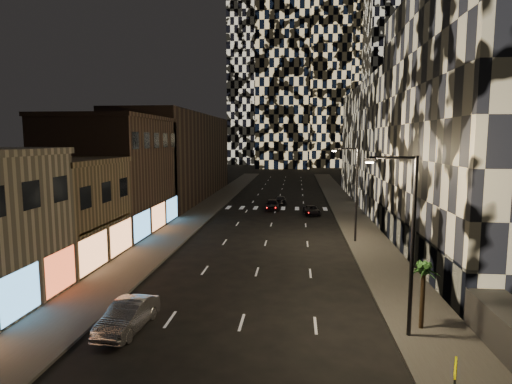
% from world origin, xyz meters
% --- Properties ---
extents(sidewalk_left, '(4.00, 120.00, 0.15)m').
position_xyz_m(sidewalk_left, '(-10.00, 50.00, 0.07)').
color(sidewalk_left, '#47443F').
rests_on(sidewalk_left, ground).
extents(sidewalk_right, '(4.00, 120.00, 0.15)m').
position_xyz_m(sidewalk_right, '(10.00, 50.00, 0.07)').
color(sidewalk_right, '#47443F').
rests_on(sidewalk_right, ground).
extents(curb_left, '(0.20, 120.00, 0.15)m').
position_xyz_m(curb_left, '(-7.90, 50.00, 0.07)').
color(curb_left, '#4C4C47').
rests_on(curb_left, ground).
extents(curb_right, '(0.20, 120.00, 0.15)m').
position_xyz_m(curb_right, '(7.90, 50.00, 0.07)').
color(curb_right, '#4C4C47').
rests_on(curb_right, ground).
extents(retail_tan, '(10.00, 10.00, 8.00)m').
position_xyz_m(retail_tan, '(-17.00, 21.00, 4.00)').
color(retail_tan, '#756346').
rests_on(retail_tan, ground).
extents(retail_brown, '(10.00, 15.00, 12.00)m').
position_xyz_m(retail_brown, '(-17.00, 33.50, 6.00)').
color(retail_brown, '#443127').
rests_on(retail_brown, ground).
extents(retail_filler_left, '(10.00, 40.00, 14.00)m').
position_xyz_m(retail_filler_left, '(-17.00, 60.00, 7.00)').
color(retail_filler_left, '#443127').
rests_on(retail_filler_left, ground).
extents(midrise_base, '(0.60, 25.00, 3.00)m').
position_xyz_m(midrise_base, '(12.30, 24.50, 1.50)').
color(midrise_base, '#383838').
rests_on(midrise_base, ground).
extents(midrise_filler_right, '(16.00, 40.00, 18.00)m').
position_xyz_m(midrise_filler_right, '(20.00, 57.00, 9.00)').
color(midrise_filler_right, '#232326').
rests_on(midrise_filler_right, ground).
extents(tower_right_mid, '(20.00, 20.00, 100.00)m').
position_xyz_m(tower_right_mid, '(35.00, 135.00, 50.00)').
color(tower_right_mid, black).
rests_on(tower_right_mid, ground).
extents(tower_left_back, '(24.00, 24.00, 120.00)m').
position_xyz_m(tower_left_back, '(-12.00, 165.00, 60.00)').
color(tower_left_back, black).
rests_on(tower_left_back, ground).
extents(tower_center_low, '(18.00, 18.00, 95.00)m').
position_xyz_m(tower_center_low, '(-2.00, 140.00, 47.50)').
color(tower_center_low, black).
rests_on(tower_center_low, ground).
extents(streetlight_near, '(2.55, 0.25, 9.00)m').
position_xyz_m(streetlight_near, '(8.35, 10.00, 5.35)').
color(streetlight_near, black).
rests_on(streetlight_near, sidewalk_right).
extents(streetlight_far, '(2.55, 0.25, 9.00)m').
position_xyz_m(streetlight_far, '(8.35, 30.00, 5.35)').
color(streetlight_far, black).
rests_on(streetlight_far, sidewalk_right).
extents(car_silver_parked, '(2.05, 4.79, 1.53)m').
position_xyz_m(car_silver_parked, '(-5.80, 9.50, 0.77)').
color(car_silver_parked, '#98979C').
rests_on(car_silver_parked, ground).
extents(car_dark_midlane, '(2.03, 4.65, 1.56)m').
position_xyz_m(car_dark_midlane, '(-0.50, 48.29, 0.78)').
color(car_dark_midlane, black).
rests_on(car_dark_midlane, ground).
extents(car_dark_oncoming, '(1.97, 4.29, 1.21)m').
position_xyz_m(car_dark_oncoming, '(0.50, 54.41, 0.61)').
color(car_dark_oncoming, black).
rests_on(car_dark_oncoming, ground).
extents(car_dark_rightlane, '(2.41, 4.46, 1.19)m').
position_xyz_m(car_dark_rightlane, '(4.90, 45.00, 0.59)').
color(car_dark_rightlane, black).
rests_on(car_dark_rightlane, ground).
extents(ped_sign, '(0.38, 0.80, 2.55)m').
position_xyz_m(ped_sign, '(8.30, 3.02, 1.87)').
color(ped_sign, black).
rests_on(ped_sign, sidewalk_right).
extents(palm_tree, '(1.81, 1.76, 3.53)m').
position_xyz_m(palm_tree, '(9.46, 10.91, 3.07)').
color(palm_tree, '#47331E').
rests_on(palm_tree, sidewalk_right).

